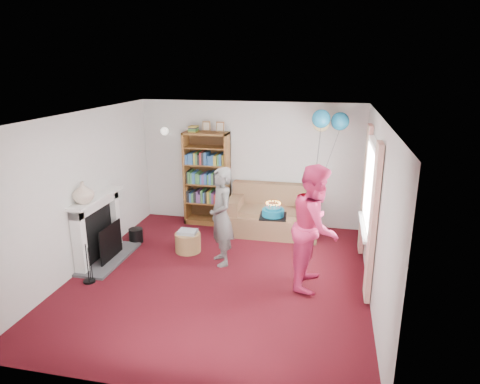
% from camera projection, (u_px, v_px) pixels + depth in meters
% --- Properties ---
extents(ground, '(5.00, 5.00, 0.00)m').
position_uv_depth(ground, '(219.00, 277.00, 6.69)').
color(ground, black).
rests_on(ground, ground).
extents(wall_back, '(4.50, 0.02, 2.50)m').
position_uv_depth(wall_back, '(250.00, 164.00, 8.68)').
color(wall_back, silver).
rests_on(wall_back, ground).
extents(wall_left, '(0.02, 5.00, 2.50)m').
position_uv_depth(wall_left, '(81.00, 192.00, 6.79)').
color(wall_left, silver).
rests_on(wall_left, ground).
extents(wall_right, '(0.02, 5.00, 2.50)m').
position_uv_depth(wall_right, '(377.00, 212.00, 5.88)').
color(wall_right, silver).
rests_on(wall_right, ground).
extents(ceiling, '(4.50, 5.00, 0.01)m').
position_uv_depth(ceiling, '(217.00, 116.00, 5.97)').
color(ceiling, white).
rests_on(ceiling, wall_back).
extents(fireplace, '(0.55, 1.80, 1.12)m').
position_uv_depth(fireplace, '(101.00, 231.00, 7.15)').
color(fireplace, '#3F3F42').
rests_on(fireplace, ground).
extents(window_bay, '(0.14, 2.02, 2.20)m').
position_uv_depth(window_bay, '(369.00, 201.00, 6.46)').
color(window_bay, white).
rests_on(window_bay, ground).
extents(wall_sconce, '(0.16, 0.23, 0.16)m').
position_uv_depth(wall_sconce, '(165.00, 131.00, 8.72)').
color(wall_sconce, gold).
rests_on(wall_sconce, ground).
extents(bookcase, '(0.90, 0.42, 2.11)m').
position_uv_depth(bookcase, '(207.00, 179.00, 8.75)').
color(bookcase, '#472B14').
rests_on(bookcase, ground).
extents(sofa, '(1.73, 0.92, 0.92)m').
position_uv_depth(sofa, '(274.00, 215.00, 8.42)').
color(sofa, brown).
rests_on(sofa, ground).
extents(wicker_basket, '(0.45, 0.45, 0.40)m').
position_uv_depth(wicker_basket, '(188.00, 242.00, 7.56)').
color(wicker_basket, '#9F7F4A').
rests_on(wicker_basket, ground).
extents(person_striped, '(0.64, 0.71, 1.63)m').
position_uv_depth(person_striped, '(221.00, 217.00, 6.94)').
color(person_striped, black).
rests_on(person_striped, ground).
extents(person_magenta, '(0.80, 0.97, 1.85)m').
position_uv_depth(person_magenta, '(315.00, 227.00, 6.23)').
color(person_magenta, '#D22A5E').
rests_on(person_magenta, ground).
extents(birthday_cake, '(0.39, 0.39, 0.22)m').
position_uv_depth(birthday_cake, '(273.00, 213.00, 6.29)').
color(birthday_cake, black).
rests_on(birthday_cake, ground).
extents(balloons, '(0.65, 0.70, 1.77)m').
position_uv_depth(balloons, '(327.00, 121.00, 7.63)').
color(balloons, '#3F3F3F').
rests_on(balloons, ground).
extents(mantel_vase, '(0.42, 0.42, 0.34)m').
position_uv_depth(mantel_vase, '(83.00, 192.00, 6.61)').
color(mantel_vase, beige).
rests_on(mantel_vase, fireplace).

